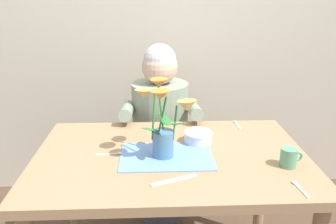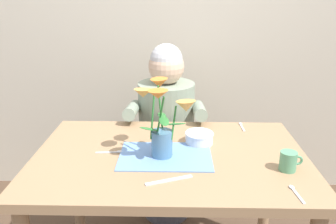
# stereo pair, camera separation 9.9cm
# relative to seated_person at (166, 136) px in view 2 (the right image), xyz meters

# --- Properties ---
(wood_panel_backdrop) EXTENTS (4.00, 0.10, 2.50)m
(wood_panel_backdrop) POSITION_rel_seated_person_xyz_m (0.03, 0.43, 0.69)
(wood_panel_backdrop) COLOR beige
(wood_panel_backdrop) RESTS_ON ground_plane
(dining_table) EXTENTS (1.20, 0.80, 0.74)m
(dining_table) POSITION_rel_seated_person_xyz_m (0.03, -0.62, 0.08)
(dining_table) COLOR #9E7A56
(dining_table) RESTS_ON ground_plane
(seated_person) EXTENTS (0.45, 0.47, 1.14)m
(seated_person) POSITION_rel_seated_person_xyz_m (0.00, 0.00, 0.00)
(seated_person) COLOR #4C4C56
(seated_person) RESTS_ON ground_plane
(striped_placemat) EXTENTS (0.40, 0.28, 0.00)m
(striped_placemat) POSITION_rel_seated_person_xyz_m (0.01, -0.64, 0.18)
(striped_placemat) COLOR #6B93D1
(striped_placemat) RESTS_ON dining_table
(flower_vase) EXTENTS (0.28, 0.26, 0.33)m
(flower_vase) POSITION_rel_seated_person_xyz_m (0.00, -0.63, 0.35)
(flower_vase) COLOR teal
(flower_vase) RESTS_ON dining_table
(ceramic_bowl) EXTENTS (0.14, 0.14, 0.06)m
(ceramic_bowl) POSITION_rel_seated_person_xyz_m (0.17, -0.50, 0.21)
(ceramic_bowl) COLOR white
(ceramic_bowl) RESTS_ON dining_table
(dinner_knife) EXTENTS (0.18, 0.09, 0.00)m
(dinner_knife) POSITION_rel_seated_person_xyz_m (0.03, -0.85, 0.18)
(dinner_knife) COLOR silver
(dinner_knife) RESTS_ON dining_table
(tea_cup) EXTENTS (0.09, 0.07, 0.08)m
(tea_cup) POSITION_rel_seated_person_xyz_m (0.51, -0.75, 0.22)
(tea_cup) COLOR #569970
(tea_cup) RESTS_ON dining_table
(spoon_0) EXTENTS (0.02, 0.12, 0.01)m
(spoon_0) POSITION_rel_seated_person_xyz_m (0.41, -0.27, 0.18)
(spoon_0) COLOR silver
(spoon_0) RESTS_ON dining_table
(spoon_1) EXTENTS (0.03, 0.12, 0.01)m
(spoon_1) POSITION_rel_seated_person_xyz_m (0.49, -0.91, 0.18)
(spoon_1) COLOR silver
(spoon_1) RESTS_ON dining_table
(spoon_2) EXTENTS (0.12, 0.02, 0.01)m
(spoon_2) POSITION_rel_seated_person_xyz_m (-0.22, -0.61, 0.18)
(spoon_2) COLOR silver
(spoon_2) RESTS_ON dining_table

